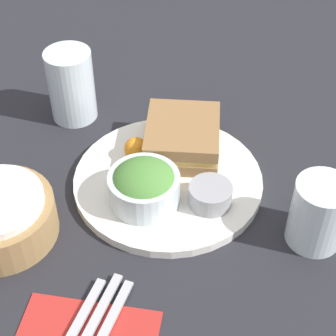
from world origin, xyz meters
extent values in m
plane|color=#232328|center=(0.00, 0.00, 0.00)|extent=(4.00, 4.00, 0.00)
cylinder|color=white|center=(0.00, 0.00, 0.01)|extent=(0.30, 0.30, 0.01)
cube|color=olive|center=(0.07, -0.01, 0.03)|extent=(0.14, 0.13, 0.02)
cube|color=#E5C666|center=(0.07, -0.01, 0.04)|extent=(0.14, 0.12, 0.01)
cube|color=olive|center=(0.07, -0.01, 0.06)|extent=(0.14, 0.13, 0.02)
cylinder|color=silver|center=(-0.05, 0.03, 0.04)|extent=(0.11, 0.11, 0.05)
ellipsoid|color=#4C8438|center=(-0.05, 0.03, 0.05)|extent=(0.10, 0.10, 0.06)
cylinder|color=#99999E|center=(-0.04, -0.07, 0.03)|extent=(0.07, 0.07, 0.03)
sphere|color=orange|center=(0.04, 0.06, 0.03)|extent=(0.04, 0.04, 0.04)
cylinder|color=silver|center=(0.15, 0.20, 0.06)|extent=(0.08, 0.08, 0.13)
cylinder|color=silver|center=(-0.07, -0.22, 0.05)|extent=(0.08, 0.08, 0.10)
camera|label=1|loc=(-0.62, -0.10, 0.63)|focal=60.00mm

